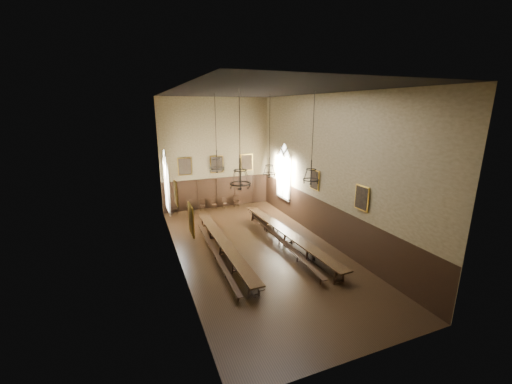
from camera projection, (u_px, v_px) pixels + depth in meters
floor at (257, 250)px, 18.65m from camera, size 9.00×18.00×0.02m
ceiling at (258, 91)px, 16.29m from camera, size 9.00×18.00×0.02m
wall_back at (216, 154)px, 25.55m from camera, size 9.00×0.02×9.00m
wall_front at (370, 235)px, 9.39m from camera, size 9.00×0.02×9.00m
wall_left at (175, 183)px, 15.85m from camera, size 0.02×18.00×9.00m
wall_right at (326, 170)px, 19.08m from camera, size 0.02×18.00×9.00m
wainscot_panelling at (257, 230)px, 18.32m from camera, size 9.00×18.00×2.50m
table_left at (224, 248)px, 17.99m from camera, size 0.78×10.19×0.79m
table_right at (288, 238)px, 19.24m from camera, size 1.32×10.72×0.83m
bench_left_outer at (215, 255)px, 17.48m from camera, size 0.48×9.22×0.41m
bench_left_inner at (232, 250)px, 18.07m from camera, size 0.46×9.32×0.42m
bench_right_inner at (279, 240)px, 19.32m from camera, size 0.64×10.53×0.47m
bench_right_outer at (293, 239)px, 19.53m from camera, size 0.70×9.25×0.42m
chair_0 at (176, 210)px, 24.97m from camera, size 0.47×0.47×0.87m
chair_1 at (190, 208)px, 25.37m from camera, size 0.44×0.44×0.97m
chair_2 at (203, 207)px, 25.74m from camera, size 0.48×0.48×0.94m
chair_3 at (214, 206)px, 26.06m from camera, size 0.43×0.43×0.90m
chair_4 at (225, 205)px, 26.36m from camera, size 0.47×0.47×0.88m
chair_5 at (236, 203)px, 26.75m from camera, size 0.52×0.52×1.02m
chandelier_back_left at (217, 163)px, 18.79m from camera, size 0.88×0.88×4.49m
chandelier_back_right at (269, 169)px, 20.44m from camera, size 0.86×0.86×5.15m
chandelier_front_left at (240, 178)px, 13.98m from camera, size 0.94×0.94×4.27m
chandelier_front_right at (311, 174)px, 15.99m from camera, size 0.83×0.83×4.53m
portrait_back_0 at (185, 166)px, 24.71m from camera, size 1.10×0.12×1.40m
portrait_back_1 at (217, 164)px, 25.64m from camera, size 1.10×0.12×1.40m
portrait_back_2 at (247, 162)px, 26.57m from camera, size 1.10×0.12×1.40m
portrait_left_0 at (176, 193)px, 17.01m from camera, size 0.12×1.00×1.30m
portrait_left_1 at (191, 220)px, 12.97m from camera, size 0.12×1.00×1.30m
portrait_right_0 at (315, 180)px, 20.14m from camera, size 0.12×1.00×1.30m
portrait_right_1 at (362, 198)px, 16.11m from camera, size 0.12×1.00×1.30m
window_right at (284, 171)px, 24.27m from camera, size 0.20×2.20×4.60m
window_left at (166, 181)px, 21.10m from camera, size 0.20×2.20×4.60m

